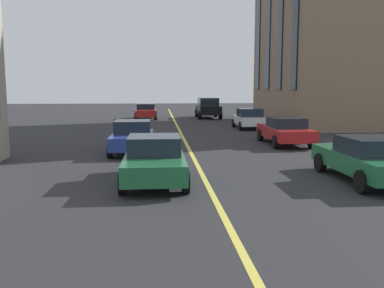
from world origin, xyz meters
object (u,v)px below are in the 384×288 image
object	(u,v)px
car_red_near	(285,131)
car_red_parked_a	(146,111)
car_green_oncoming	(154,160)
car_black_trailing	(208,108)
car_green_mid	(368,159)
car_white_parked_b	(249,119)
car_blue_far	(133,137)

from	to	relation	value
car_red_near	car_red_parked_a	distance (m)	19.14
car_green_oncoming	car_black_trailing	bearing A→B (deg)	-10.37
car_red_near	car_green_mid	size ratio (longest dim) A/B	1.00
car_black_trailing	car_green_mid	bearing A→B (deg)	-176.49
car_black_trailing	car_white_parked_b	xyz separation A→B (m)	(-10.23, -1.63, -0.27)
car_red_near	car_red_parked_a	world-z (taller)	same
car_white_parked_b	car_blue_far	bearing A→B (deg)	143.70
car_red_near	car_green_mid	distance (m)	8.25
car_red_parked_a	car_green_oncoming	distance (m)	25.59
car_blue_far	car_green_mid	size ratio (longest dim) A/B	0.89
car_blue_far	car_red_parked_a	world-z (taller)	car_blue_far
car_red_near	car_green_oncoming	xyz separation A→B (m)	(-7.91, 6.45, -0.00)
car_white_parked_b	car_green_oncoming	size ratio (longest dim) A/B	1.00
car_blue_far	car_green_oncoming	size ratio (longest dim) A/B	1.00
car_white_parked_b	car_green_oncoming	bearing A→B (deg)	158.14
car_red_parked_a	car_white_parked_b	xyz separation A→B (m)	(-9.51, -7.39, -0.00)
car_white_parked_b	car_red_parked_a	bearing A→B (deg)	37.87
car_white_parked_b	car_green_oncoming	distance (m)	17.31
car_blue_far	car_red_near	size ratio (longest dim) A/B	0.89
car_green_mid	car_red_near	bearing A→B (deg)	0.00
car_blue_far	car_white_parked_b	size ratio (longest dim) A/B	1.00
car_blue_far	car_green_mid	xyz separation A→B (m)	(-6.28, -7.44, 0.00)
car_red_near	car_white_parked_b	xyz separation A→B (m)	(8.15, 0.00, -0.00)
car_black_trailing	car_red_parked_a	xyz separation A→B (m)	(-0.72, 5.76, -0.27)
car_black_trailing	car_red_near	bearing A→B (deg)	-174.92
car_green_mid	car_white_parked_b	bearing A→B (deg)	0.00
car_blue_far	car_green_mid	distance (m)	9.73
car_blue_far	car_green_oncoming	world-z (taller)	same
car_red_parked_a	car_green_mid	xyz separation A→B (m)	(-25.91, -7.39, 0.00)
car_blue_far	car_red_parked_a	distance (m)	19.63
car_black_trailing	car_green_mid	xyz separation A→B (m)	(-26.62, -1.63, -0.27)
car_red_parked_a	car_white_parked_b	world-z (taller)	car_white_parked_b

